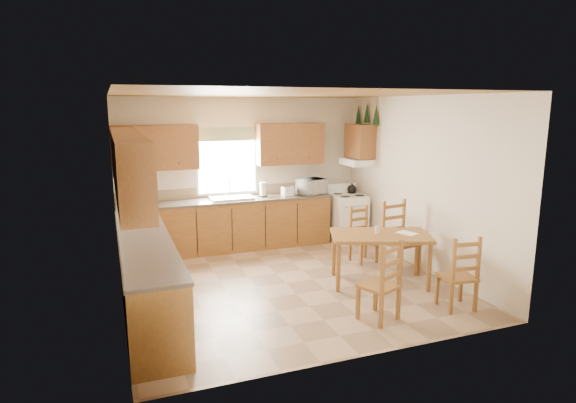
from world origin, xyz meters
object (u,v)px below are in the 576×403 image
object	(u,v)px
stove	(348,219)
dining_table	(379,259)
microwave	(312,187)
chair_near_left	(379,280)
chair_near_right	(457,272)
chair_far_left	(364,235)
chair_far_right	(401,238)

from	to	relation	value
stove	dining_table	distance (m)	2.22
microwave	chair_near_left	bearing A→B (deg)	-119.12
stove	dining_table	world-z (taller)	stove
chair_near_left	chair_near_right	world-z (taller)	chair_near_left
chair_near_right	chair_far_left	size ratio (longest dim) A/B	1.06
chair_far_right	chair_far_left	bearing A→B (deg)	101.72
stove	microwave	distance (m)	0.93
microwave	stove	bearing A→B (deg)	-39.19
chair_far_right	microwave	bearing A→B (deg)	97.08
chair_far_right	chair_near_right	bearing A→B (deg)	-101.16
dining_table	chair_far_left	xyz separation A→B (m)	(0.28, 0.95, 0.09)
chair_near_right	microwave	bearing A→B (deg)	-74.72
stove	chair_near_left	distance (m)	3.43
chair_near_left	chair_near_right	size ratio (longest dim) A/B	1.02
dining_table	chair_near_left	xyz separation A→B (m)	(-0.65, -1.05, 0.12)
dining_table	chair_far_left	size ratio (longest dim) A/B	1.51
chair_near_right	chair_near_left	bearing A→B (deg)	4.04
microwave	chair_near_right	size ratio (longest dim) A/B	0.49
stove	dining_table	bearing A→B (deg)	-101.70
microwave	chair_far_right	world-z (taller)	microwave
microwave	dining_table	bearing A→B (deg)	-108.01
chair_near_left	chair_far_right	distance (m)	1.76
microwave	chair_far_left	size ratio (longest dim) A/B	0.52
microwave	chair_far_left	distance (m)	1.58
chair_near_left	chair_far_left	xyz separation A→B (m)	(0.92, 2.00, -0.04)
stove	chair_far_left	world-z (taller)	chair_far_left
dining_table	chair_near_left	distance (m)	1.24
chair_far_left	chair_far_right	bearing A→B (deg)	-78.51
stove	chair_near_left	bearing A→B (deg)	-107.35
chair_far_left	chair_far_right	distance (m)	0.75
dining_table	chair_far_right	bearing A→B (deg)	46.09
chair_near_left	chair_far_left	size ratio (longest dim) A/B	1.08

